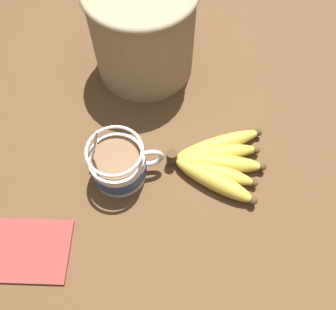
{
  "coord_description": "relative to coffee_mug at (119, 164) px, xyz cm",
  "views": [
    {
      "loc": [
        1.69,
        -32.79,
        68.51
      ],
      "look_at": [
        6.69,
        -0.32,
        7.09
      ],
      "focal_mm": 40.0,
      "sensor_mm": 36.0,
      "label": 1
    }
  ],
  "objects": [
    {
      "name": "table",
      "position": [
        2.64,
        0.69,
        -5.22
      ],
      "size": [
        119.53,
        119.53,
        2.99
      ],
      "color": "brown",
      "rests_on": "ground"
    },
    {
      "name": "woven_basket",
      "position": [
        8.13,
        26.33,
        6.99
      ],
      "size": [
        22.23,
        22.23,
        20.66
      ],
      "color": "tan",
      "rests_on": "table"
    },
    {
      "name": "banana_bunch",
      "position": [
        18.49,
        -1.45,
        -2.04
      ],
      "size": [
        19.86,
        17.08,
        4.07
      ],
      "color": "#4C381E",
      "rests_on": "table"
    },
    {
      "name": "coffee_mug",
      "position": [
        0.0,
        0.0,
        0.0
      ],
      "size": [
        14.46,
        10.49,
        15.81
      ],
      "color": "white",
      "rests_on": "table"
    },
    {
      "name": "napkin",
      "position": [
        -18.01,
        -12.41,
        -3.42
      ],
      "size": [
        17.68,
        13.87,
        0.6
      ],
      "color": "#A33833",
      "rests_on": "table"
    }
  ]
}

